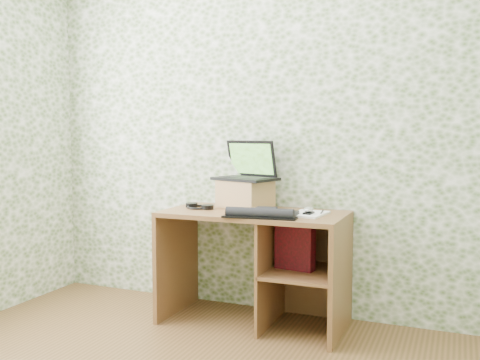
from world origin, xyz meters
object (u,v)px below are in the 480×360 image
at_px(laptop, 248,171).
at_px(notepad, 308,214).
at_px(keyboard, 263,213).
at_px(riser, 245,194).
at_px(desk, 266,252).

height_order(laptop, notepad, laptop).
bearing_deg(keyboard, riser, 121.28).
relative_size(desk, notepad, 4.21).
bearing_deg(riser, desk, -30.37).
xyz_separation_m(riser, notepad, (0.49, -0.14, -0.09)).
relative_size(laptop, notepad, 1.66).
xyz_separation_m(desk, laptop, (-0.20, 0.16, 0.53)).
bearing_deg(riser, notepad, -16.37).
distance_m(desk, riser, 0.43).
relative_size(desk, laptop, 2.55).
xyz_separation_m(riser, keyboard, (0.25, -0.33, -0.07)).
height_order(desk, riser, riser).
height_order(laptop, keyboard, laptop).
distance_m(riser, keyboard, 0.42).
relative_size(riser, laptop, 0.68).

